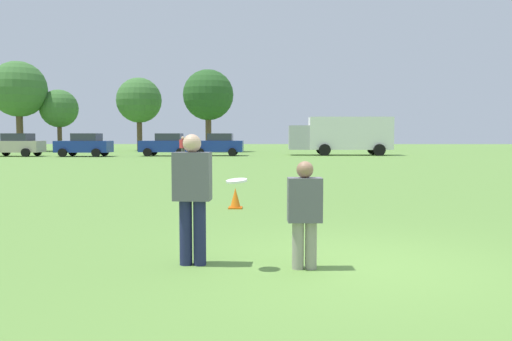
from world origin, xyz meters
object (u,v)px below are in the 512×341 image
at_px(player_defender, 305,209).
at_px(traffic_cone, 235,199).
at_px(player_thrower, 192,192).
at_px(parked_car_mid_right, 167,145).
at_px(parked_car_near_right, 218,144).
at_px(bystander_sideline_watcher, 183,147).
at_px(parked_car_mid_left, 16,145).
at_px(parked_car_center, 85,145).
at_px(box_truck, 342,134).
at_px(frisbee, 237,181).

distance_m(player_defender, traffic_cone, 5.51).
height_order(player_thrower, parked_car_mid_right, parked_car_mid_right).
xyz_separation_m(parked_car_near_right, bystander_sideline_watcher, (-1.72, -7.11, -0.02)).
relative_size(parked_car_mid_left, parked_car_center, 1.00).
height_order(parked_car_mid_left, bystander_sideline_watcher, parked_car_mid_left).
distance_m(parked_car_near_right, bystander_sideline_watcher, 7.32).
xyz_separation_m(player_defender, parked_car_center, (-14.74, 33.54, 0.16)).
bearing_deg(parked_car_center, parked_car_mid_right, 9.70).
relative_size(box_truck, bystander_sideline_watcher, 5.35).
bearing_deg(bystander_sideline_watcher, frisbee, -79.48).
relative_size(player_thrower, parked_car_mid_left, 0.41).
height_order(traffic_cone, parked_car_mid_right, parked_car_mid_right).
height_order(frisbee, parked_car_center, parked_car_center).
bearing_deg(player_thrower, traffic_cone, 87.16).
distance_m(frisbee, parked_car_near_right, 35.44).
height_order(traffic_cone, box_truck, box_truck).
bearing_deg(parked_car_near_right, parked_car_mid_right, -171.87).
xyz_separation_m(parked_car_mid_right, box_truck, (14.36, 1.93, 0.83)).
bearing_deg(box_truck, bystander_sideline_watcher, -144.87).
bearing_deg(bystander_sideline_watcher, parked_car_mid_right, 109.67).
bearing_deg(player_defender, parked_car_mid_left, 121.02).
height_order(frisbee, parked_car_mid_right, parked_car_mid_right).
relative_size(parked_car_mid_left, parked_car_near_right, 1.00).
height_order(parked_car_mid_right, parked_car_near_right, same).
height_order(player_thrower, frisbee, player_thrower).
distance_m(player_defender, parked_car_near_right, 35.47).
xyz_separation_m(player_thrower, parked_car_mid_left, (-18.82, 33.55, -0.04)).
xyz_separation_m(player_thrower, box_truck, (7.39, 36.37, 0.78)).
height_order(parked_car_center, parked_car_mid_right, same).
bearing_deg(frisbee, box_truck, 79.48).
distance_m(parked_car_mid_left, parked_car_center, 5.54).
relative_size(parked_car_center, parked_car_mid_right, 1.00).
bearing_deg(player_defender, parked_car_center, 113.72).
bearing_deg(frisbee, player_thrower, 157.55).
relative_size(player_defender, bystander_sideline_watcher, 0.86).
bearing_deg(parked_car_mid_left, traffic_cone, -56.08).
xyz_separation_m(player_thrower, parked_car_mid_right, (-6.97, 34.44, -0.04)).
bearing_deg(player_thrower, box_truck, 78.51).
xyz_separation_m(parked_car_mid_left, bystander_sideline_watcher, (14.19, -5.64, -0.02)).
xyz_separation_m(parked_car_center, parked_car_near_right, (10.38, 1.66, 0.00)).
bearing_deg(frisbee, parked_car_center, 112.44).
xyz_separation_m(frisbee, bystander_sideline_watcher, (-5.23, 28.15, -0.23)).
bearing_deg(parked_car_near_right, frisbee, -84.33).
xyz_separation_m(parked_car_mid_left, parked_car_near_right, (15.91, 1.47, 0.00)).
bearing_deg(player_thrower, parked_car_mid_left, 119.30).
xyz_separation_m(parked_car_mid_left, box_truck, (26.22, 2.82, 0.83)).
relative_size(parked_car_mid_left, parked_car_mid_right, 1.00).
bearing_deg(parked_car_center, player_defender, -66.28).
relative_size(frisbee, parked_car_mid_right, 0.06).
bearing_deg(bystander_sideline_watcher, traffic_cone, -77.86).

